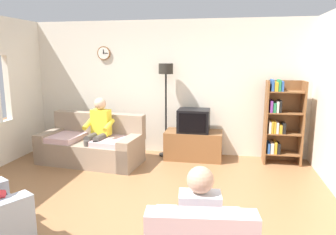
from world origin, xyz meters
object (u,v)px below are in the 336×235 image
couch (92,146)px  floor_lamp (166,84)px  tv_stand (193,145)px  person_on_couch (98,128)px  bookshelf (280,121)px  tv (194,120)px  person_in_right_armchair (199,221)px

couch → floor_lamp: size_ratio=1.07×
couch → tv_stand: couch is taller
tv_stand → person_on_couch: size_ratio=0.89×
couch → bookshelf: (3.49, 0.63, 0.49)m
tv → person_on_couch: (-1.68, -0.65, -0.07)m
tv → person_on_couch: 1.80m
bookshelf → floor_lamp: (-2.18, 0.03, 0.65)m
couch → tv: size_ratio=3.30×
floor_lamp → person_in_right_armchair: floor_lamp is taller
couch → person_on_couch: 0.45m
person_on_couch → person_in_right_armchair: person_on_couch is taller
tv_stand → floor_lamp: bearing=170.1°
tv → bookshelf: size_ratio=0.38×
floor_lamp → bookshelf: bearing=-0.8°
person_on_couch → person_in_right_armchair: 3.51m
tv_stand → tv: bearing=-90.0°
floor_lamp → person_on_couch: floor_lamp is taller
bookshelf → couch: bearing=-169.7°
bookshelf → person_on_couch: (-3.28, -0.74, -0.10)m
tv_stand → tv: 0.50m
couch → tv: tv is taller
tv → bookshelf: bearing=3.3°
tv → person_on_couch: bearing=-158.9°
bookshelf → person_on_couch: bearing=-167.3°
tv → bookshelf: (1.61, 0.09, 0.03)m
tv_stand → floor_lamp: 1.31m
bookshelf → person_on_couch: bookshelf is taller
person_in_right_armchair → tv_stand: bearing=97.0°
couch → floor_lamp: bearing=26.8°
tv → tv_stand: bearing=90.0°
person_on_couch → tv: bearing=21.1°
person_in_right_armchair → floor_lamp: bearing=105.5°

